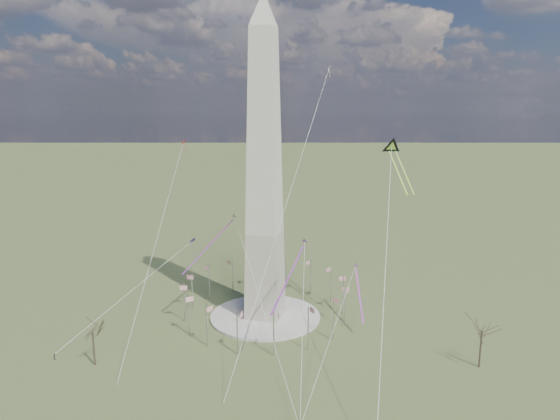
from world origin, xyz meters
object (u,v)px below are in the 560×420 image
(washington_monument, at_px, (264,172))
(kite_delta_black, at_px, (393,150))
(tree_near, at_px, (482,329))
(person_west, at_px, (55,356))

(washington_monument, distance_m, kite_delta_black, 39.87)
(washington_monument, xyz_separation_m, tree_near, (64.21, -15.45, -37.04))
(tree_near, xyz_separation_m, kite_delta_black, (-26.14, 25.03, 43.97))
(tree_near, distance_m, kite_delta_black, 56.95)
(person_west, bearing_deg, kite_delta_black, -143.53)
(kite_delta_black, bearing_deg, tree_near, 112.43)
(washington_monument, bearing_deg, person_west, -137.98)
(tree_near, height_order, person_west, tree_near)
(washington_monument, height_order, kite_delta_black, washington_monument)
(person_west, bearing_deg, tree_near, -161.32)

